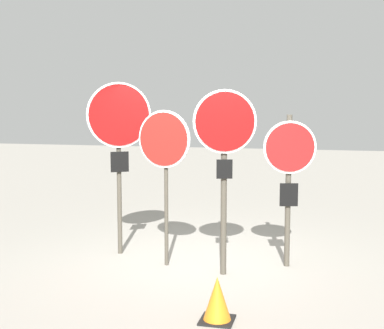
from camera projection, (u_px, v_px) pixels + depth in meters
ground_plane at (200, 265)px, 7.46m from camera, size 40.00×40.00×0.00m
stop_sign_0 at (119, 129)px, 7.78m from camera, size 0.80×0.55×2.55m
stop_sign_1 at (164, 149)px, 7.23m from camera, size 0.77×0.19×2.15m
stop_sign_2 at (224, 144)px, 6.82m from camera, size 0.79×0.27×2.42m
stop_sign_3 at (289, 164)px, 7.21m from camera, size 0.70×0.21×2.09m
traffic_cone_0 at (217, 299)px, 5.49m from camera, size 0.35×0.35×0.47m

